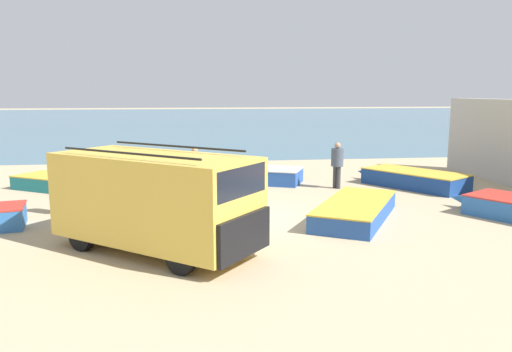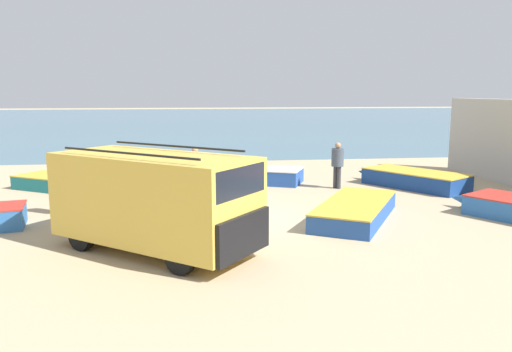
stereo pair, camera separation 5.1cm
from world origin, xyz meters
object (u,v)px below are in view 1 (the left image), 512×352
Objects in this scene: parked_van at (156,198)px; fisherman_3 at (337,161)px; fishing_rowboat_3 at (73,184)px; fishing_rowboat_1 at (356,209)px; fisherman_0 at (69,180)px; fisherman_1 at (195,166)px; fishing_rowboat_0 at (257,175)px; fishing_rowboat_2 at (411,179)px.

parked_van reaches higher than fisherman_3.
parked_van reaches higher than fishing_rowboat_3.
fishing_rowboat_1 is 8.40m from fisherman_0.
fishing_rowboat_1 is (5.50, 2.28, -0.96)m from parked_van.
fisherman_0 reaches higher than fisherman_3.
fisherman_1 reaches higher than fishing_rowboat_1.
fisherman_0 is at bearing 60.36° from fishing_rowboat_0.
fishing_rowboat_1 reaches higher than fishing_rowboat_3.
fishing_rowboat_2 is 12.68m from fishing_rowboat_3.
parked_van is 9.16m from fisherman_3.
fishing_rowboat_2 is 2.58× the size of fisherman_3.
fishing_rowboat_3 is 4.64m from fisherman_1.
fishing_rowboat_2 is at bearing -172.55° from fishing_rowboat_0.
fisherman_0 is (0.75, -3.74, 0.78)m from fishing_rowboat_3.
parked_van is at bearing 143.61° from fishing_rowboat_1.
fishing_rowboat_0 is 2.30× the size of fisherman_0.
fishing_rowboat_0 is 5.96m from fishing_rowboat_2.
fisherman_1 is at bearing 62.11° from fishing_rowboat_0.
fisherman_1 is at bearing -27.58° from fisherman_3.
fishing_rowboat_0 is 6.38m from fishing_rowboat_1.
fishing_rowboat_1 is at bearing 1.82° from fishing_rowboat_3.
fishing_rowboat_2 is 2.57× the size of fisherman_0.
fisherman_0 reaches higher than fishing_rowboat_1.
fishing_rowboat_0 is 0.82× the size of fishing_rowboat_1.
fishing_rowboat_1 is 0.95× the size of fishing_rowboat_3.
fishing_rowboat_3 is at bearing 153.81° from parked_van.
fisherman_3 is at bearing 21.62° from fishing_rowboat_1.
fisherman_1 is (4.44, -1.12, 0.75)m from fishing_rowboat_3.
fisherman_3 is at bearing 55.71° from fishing_rowboat_2.
fisherman_1 is (-2.48, -1.96, 0.70)m from fishing_rowboat_0.
fisherman_1 is 0.97× the size of fisherman_3.
fishing_rowboat_2 is at bearing 28.07° from fishing_rowboat_3.
fishing_rowboat_0 is at bearing -46.00° from fisherman_1.
parked_van is 0.98× the size of fishing_rowboat_3.
fishing_rowboat_2 is at bearing -82.33° from fisherman_1.
fishing_rowboat_1 is 4.56m from fisherman_3.
fishing_rowboat_0 is 2.39× the size of fisherman_1.
fishing_rowboat_2 is at bearing 74.74° from parked_van.
parked_van is 2.86× the size of fisherman_3.
fisherman_0 is at bearing 131.02° from fisherman_1.
parked_van is 6.03m from fishing_rowboat_1.
fisherman_3 is at bearing 173.92° from fishing_rowboat_0.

